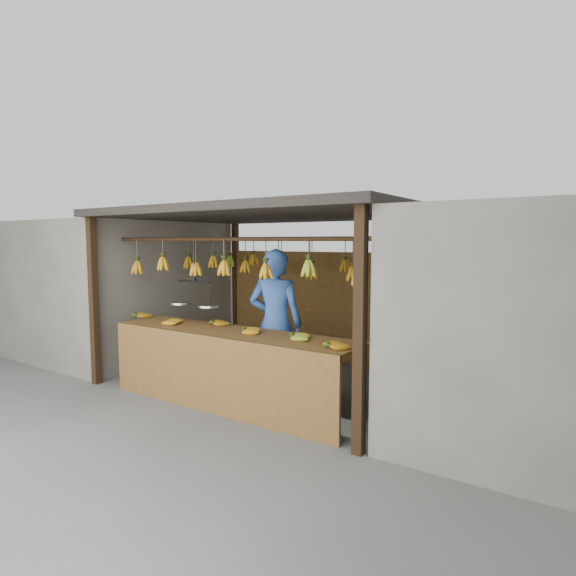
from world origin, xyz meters
The scene contains 9 objects.
ground centered at (0.00, 0.00, 0.00)m, with size 80.00×80.00×0.00m, color #5B5B57.
stall centered at (0.00, 0.33, 1.97)m, with size 4.30×3.30×2.40m.
neighbor_left centered at (-3.60, 0.00, 1.15)m, with size 3.00×3.00×2.30m, color slate.
neighbor_right centered at (3.60, 0.00, 1.15)m, with size 3.00×3.00×2.30m, color slate.
counter centered at (0.13, -1.23, 0.70)m, with size 3.53×0.75×0.96m.
hanging_bananas centered at (-0.01, 0.01, 1.62)m, with size 3.65×2.26×0.40m.
balance_scale centered at (-0.58, -1.00, 1.20)m, with size 0.81×0.30×0.85m.
vendor centered at (0.41, -0.59, 0.94)m, with size 0.69×0.45×1.88m, color #3359A5.
bag_bundles centered at (1.94, 1.35, 0.99)m, with size 0.08×0.26×1.21m.
Camera 1 is at (3.86, -5.44, 1.97)m, focal length 30.00 mm.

